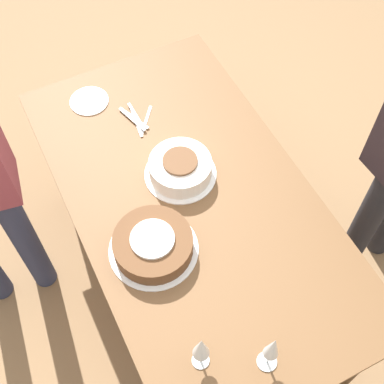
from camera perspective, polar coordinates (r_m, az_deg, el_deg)
name	(u,v)px	position (r m, az deg, el deg)	size (l,w,h in m)	color
ground_plane	(192,278)	(2.75, 0.00, -9.21)	(12.00, 12.00, 0.00)	#8E6B47
dining_table	(192,213)	(2.16, 0.00, -2.26)	(1.66, 0.90, 0.76)	brown
cake_center_white	(180,168)	(2.10, -1.26, 2.56)	(0.29, 0.29, 0.10)	white
cake_front_chocolate	(153,245)	(1.93, -4.18, -5.62)	(0.33, 0.33, 0.09)	white
wine_glass_near	(273,348)	(1.69, 8.59, -16.14)	(0.07, 0.07, 0.23)	silver
wine_glass_far	(201,348)	(1.68, 0.99, -16.27)	(0.06, 0.06, 0.21)	silver
dessert_plate_left	(89,101)	(2.42, -10.91, 9.51)	(0.17, 0.17, 0.01)	white
fork_pile	(137,119)	(2.31, -5.89, 7.72)	(0.19, 0.14, 0.01)	silver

